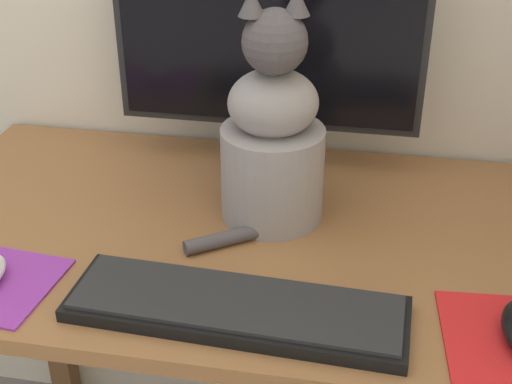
# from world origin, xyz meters

# --- Properties ---
(desk) EXTENTS (1.10, 0.61, 0.74)m
(desk) POSITION_xyz_m (0.00, 0.00, 0.62)
(desk) COLOR brown
(desk) RESTS_ON ground_plane
(monitor) EXTENTS (0.52, 0.17, 0.44)m
(monitor) POSITION_xyz_m (-0.01, 0.21, 0.98)
(monitor) COLOR black
(monitor) RESTS_ON desk
(keyboard) EXTENTS (0.45, 0.15, 0.02)m
(keyboard) POSITION_xyz_m (0.02, -0.21, 0.75)
(keyboard) COLOR black
(keyboard) RESTS_ON desk
(cat) EXTENTS (0.21, 0.24, 0.37)m
(cat) POSITION_xyz_m (0.03, 0.05, 0.87)
(cat) COLOR gray
(cat) RESTS_ON desk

